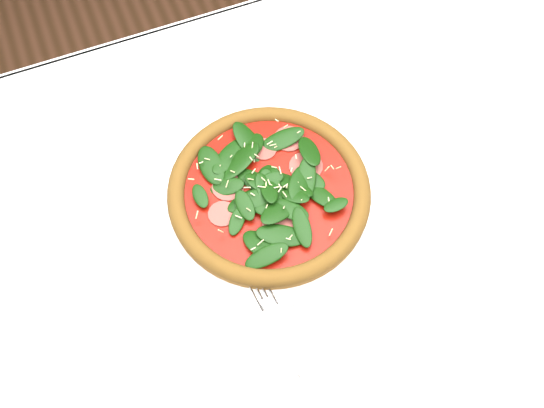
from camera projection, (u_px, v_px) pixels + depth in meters
name	position (u px, v px, depth m)	size (l,w,h in m)	color
ground	(289.00, 364.00, 1.44)	(6.00, 6.00, 0.00)	brown
dining_table	(300.00, 259.00, 0.87)	(1.21, 0.81, 0.75)	white
plate	(269.00, 196.00, 0.79)	(0.31, 0.31, 0.01)	white
pizza	(269.00, 190.00, 0.78)	(0.35, 0.35, 0.03)	brown
napkin	(289.00, 344.00, 0.70)	(0.15, 0.07, 0.01)	white
fork	(278.00, 322.00, 0.71)	(0.03, 0.15, 0.00)	silver
saucer_far	(437.00, 73.00, 0.89)	(0.13, 0.13, 0.01)	white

